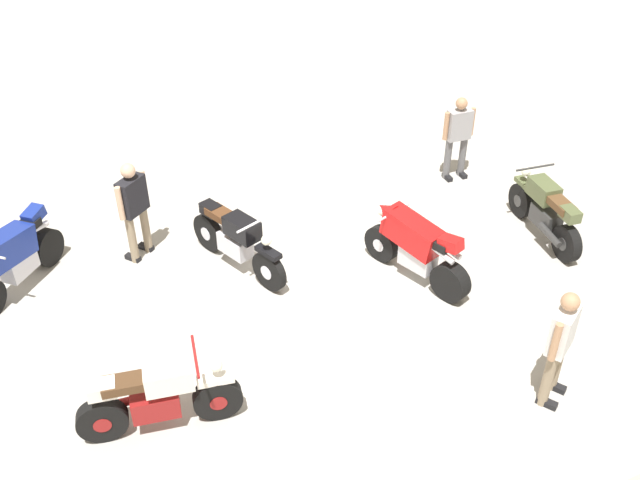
# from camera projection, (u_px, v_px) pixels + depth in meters

# --- Properties ---
(ground_plane) EXTENTS (40.00, 40.00, 0.00)m
(ground_plane) POSITION_uv_depth(u_px,v_px,m) (310.00, 299.00, 10.57)
(ground_plane) COLOR #ADAAA3
(motorcycle_blue_sportbike) EXTENTS (1.49, 1.54, 1.14)m
(motorcycle_blue_sportbike) POSITION_uv_depth(u_px,v_px,m) (13.00, 256.00, 10.44)
(motorcycle_blue_sportbike) COLOR black
(motorcycle_blue_sportbike) RESTS_ON ground
(motorcycle_cream_vintage) EXTENTS (1.95, 0.79, 1.07)m
(motorcycle_cream_vintage) POSITION_uv_depth(u_px,v_px,m) (158.00, 398.00, 8.34)
(motorcycle_cream_vintage) COLOR black
(motorcycle_cream_vintage) RESTS_ON ground
(motorcycle_olive_vintage) EXTENTS (0.73, 1.95, 1.07)m
(motorcycle_olive_vintage) POSITION_uv_depth(u_px,v_px,m) (545.00, 212.00, 11.63)
(motorcycle_olive_vintage) COLOR black
(motorcycle_olive_vintage) RESTS_ON ground
(motorcycle_red_sportbike) EXTENTS (0.91, 1.91, 1.14)m
(motorcycle_red_sportbike) POSITION_uv_depth(u_px,v_px,m) (416.00, 246.00, 10.66)
(motorcycle_red_sportbike) COLOR black
(motorcycle_red_sportbike) RESTS_ON ground
(motorcycle_black_cruiser) EXTENTS (0.92, 2.00, 1.09)m
(motorcycle_black_cruiser) POSITION_uv_depth(u_px,v_px,m) (237.00, 240.00, 10.92)
(motorcycle_black_cruiser) COLOR black
(motorcycle_black_cruiser) RESTS_ON ground
(person_in_white_shirt) EXTENTS (0.60, 0.48, 1.65)m
(person_in_white_shirt) POSITION_uv_depth(u_px,v_px,m) (560.00, 341.00, 8.49)
(person_in_white_shirt) COLOR gray
(person_in_white_shirt) RESTS_ON ground
(person_in_black_shirt) EXTENTS (0.57, 0.51, 1.67)m
(person_in_black_shirt) POSITION_uv_depth(u_px,v_px,m) (134.00, 205.00, 10.92)
(person_in_black_shirt) COLOR gray
(person_in_black_shirt) RESTS_ON ground
(person_in_gray_shirt) EXTENTS (0.63, 0.33, 1.60)m
(person_in_gray_shirt) POSITION_uv_depth(u_px,v_px,m) (458.00, 133.00, 13.04)
(person_in_gray_shirt) COLOR #59595B
(person_in_gray_shirt) RESTS_ON ground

